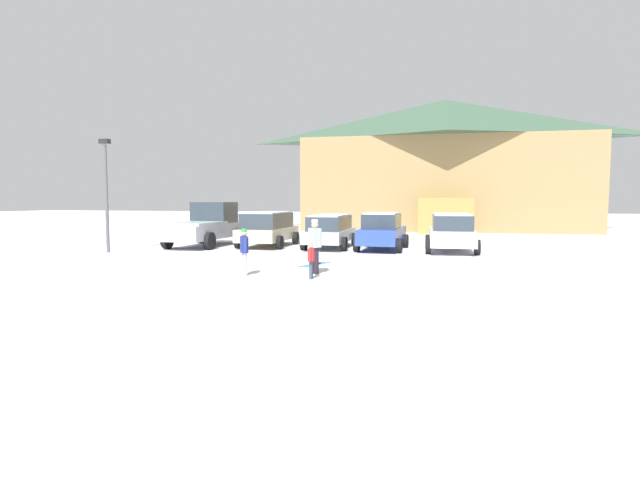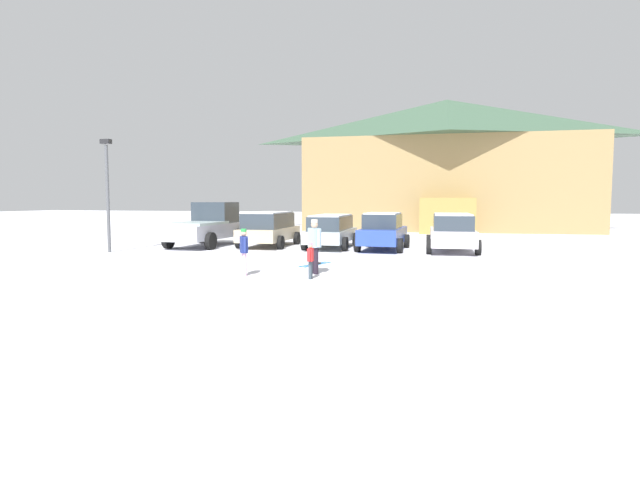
% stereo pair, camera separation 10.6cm
% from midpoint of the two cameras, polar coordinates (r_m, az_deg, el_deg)
% --- Properties ---
extents(ground, '(160.00, 160.00, 0.00)m').
position_cam_midpoint_polar(ground, '(12.32, -8.69, -6.03)').
color(ground, silver).
extents(ski_lodge, '(21.43, 10.23, 9.74)m').
position_cam_midpoint_polar(ski_lodge, '(39.16, 14.24, 8.39)').
color(ski_lodge, '#977B4D').
rests_on(ski_lodge, ground).
extents(parked_beige_suv, '(2.30, 4.37, 1.69)m').
position_cam_midpoint_polar(parked_beige_suv, '(24.37, -5.73, 1.40)').
color(parked_beige_suv, '#BDAB8B').
rests_on(parked_beige_suv, ground).
extents(parked_silver_wagon, '(2.14, 4.61, 1.57)m').
position_cam_midpoint_polar(parked_silver_wagon, '(23.51, 1.41, 1.17)').
color(parked_silver_wagon, '#B4C3C5').
rests_on(parked_silver_wagon, ground).
extents(parked_blue_hatchback, '(2.15, 4.08, 1.69)m').
position_cam_midpoint_polar(parked_blue_hatchback, '(22.73, 7.35, 1.00)').
color(parked_blue_hatchback, '#2A46A5').
rests_on(parked_blue_hatchback, ground).
extents(parked_white_suv, '(2.34, 4.36, 1.67)m').
position_cam_midpoint_polar(parked_white_suv, '(22.58, 14.99, 0.99)').
color(parked_white_suv, white).
rests_on(parked_white_suv, ground).
extents(pickup_truck, '(2.48, 5.35, 2.15)m').
position_cam_midpoint_polar(pickup_truck, '(25.26, -12.56, 1.61)').
color(pickup_truck, '#B1B4C3').
rests_on(pickup_truck, ground).
extents(skier_child_in_red_jacket, '(0.17, 0.39, 1.05)m').
position_cam_midpoint_polar(skier_child_in_red_jacket, '(14.26, -0.88, -2.12)').
color(skier_child_in_red_jacket, '#35424D').
rests_on(skier_child_in_red_jacket, ground).
extents(skier_adult_in_blue_parka, '(0.48, 0.46, 1.67)m').
position_cam_midpoint_polar(skier_adult_in_blue_parka, '(15.22, -0.44, -0.37)').
color(skier_adult_in_blue_parka, black).
rests_on(skier_adult_in_blue_parka, ground).
extents(skier_teen_in_navy_coat, '(0.35, 0.46, 1.41)m').
position_cam_midpoint_polar(skier_teen_in_navy_coat, '(15.02, -8.49, -1.05)').
color(skier_teen_in_navy_coat, '#E3ACCC').
rests_on(skier_teen_in_navy_coat, ground).
extents(pair_of_skis, '(0.79, 1.62, 0.08)m').
position_cam_midpoint_polar(pair_of_skis, '(17.47, -0.35, -2.77)').
color(pair_of_skis, '#1D6EB9').
rests_on(pair_of_skis, ground).
extents(lamp_post, '(0.44, 0.24, 4.84)m').
position_cam_midpoint_polar(lamp_post, '(23.33, -23.00, 5.46)').
color(lamp_post, '#515459').
rests_on(lamp_post, ground).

